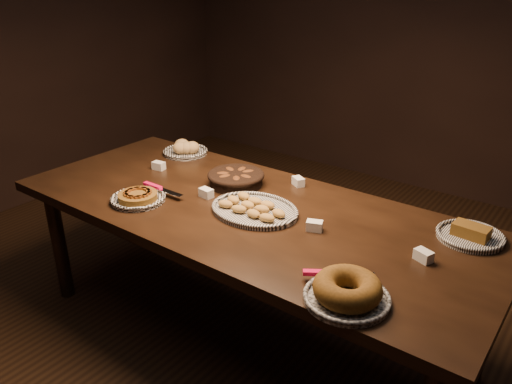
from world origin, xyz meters
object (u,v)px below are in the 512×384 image
Objects in this scene: madeleine_platter at (254,209)px; bundt_cake_plate at (347,291)px; buffet_table at (246,221)px; apple_tart_plate at (138,197)px.

bundt_cake_plate is at bearing -46.00° from madeleine_platter.
buffet_table is 5.55× the size of madeleine_platter.
madeleine_platter reaches higher than buffet_table.
bundt_cake_plate is at bearing -20.63° from apple_tart_plate.
buffet_table is at bearing 163.36° from bundt_cake_plate.
bundt_cake_plate is at bearing -27.15° from buffet_table.
madeleine_platter is 0.76m from bundt_cake_plate.
madeleine_platter is (0.53, 0.24, -0.00)m from apple_tart_plate.
bundt_cake_plate is (0.74, -0.38, 0.11)m from buffet_table.
madeleine_platter is at bearing 9.40° from apple_tart_plate.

